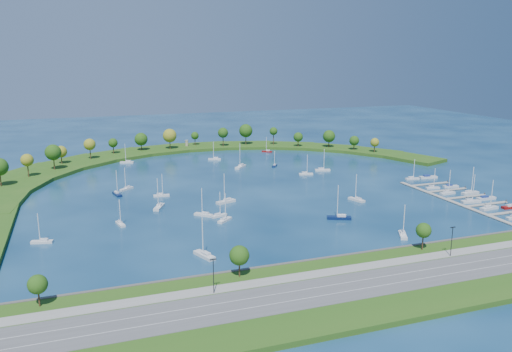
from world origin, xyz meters
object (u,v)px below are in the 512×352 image
object	(u,v)px
moored_boat_16	(357,199)
docked_boat_7	(470,192)
moored_boat_9	(127,188)
moored_boat_15	(225,219)
moored_boat_0	(159,206)
moored_boat_1	(127,162)
moored_boat_4	(226,201)
moored_boat_5	(241,166)
docked_boat_11	(428,177)
docked_boat_4	(471,201)
docked_boat_8	(433,187)
docked_boat_3	(511,206)
docked_boat_9	(450,186)
moored_boat_2	(267,151)
moored_boat_3	(322,169)
moored_boat_18	(219,215)
moored_boat_8	(120,223)
moored_boat_13	(275,165)
moored_boat_19	(215,159)
moored_boat_20	(42,241)
moored_boat_12	(117,193)
moored_boat_10	(339,217)
docked_boat_2	(489,207)
moored_boat_14	(204,214)
dock_system	(468,201)
moored_boat_11	(403,234)
moored_boat_7	(306,173)
docked_boat_6	(447,192)
docked_boat_5	(486,198)
docked_boat_10	(412,178)
moored_boat_17	(161,195)

from	to	relation	value
moored_boat_16	docked_boat_7	size ratio (longest dim) A/B	0.93
moored_boat_9	moored_boat_15	size ratio (longest dim) A/B	0.99
moored_boat_0	docked_boat_7	world-z (taller)	moored_boat_0
moored_boat_1	moored_boat_4	xyz separation A→B (m)	(33.55, -106.29, 0.05)
moored_boat_5	docked_boat_11	distance (m)	107.26
docked_boat_4	docked_boat_8	world-z (taller)	docked_boat_4
docked_boat_3	docked_boat_9	distance (m)	39.11
moored_boat_4	docked_boat_8	bearing A→B (deg)	155.18
moored_boat_2	docked_boat_3	size ratio (longest dim) A/B	0.82
docked_boat_7	moored_boat_3	bearing A→B (deg)	120.60
moored_boat_16	moored_boat_18	world-z (taller)	moored_boat_16
moored_boat_8	moored_boat_13	world-z (taller)	moored_boat_8
moored_boat_19	moored_boat_20	xyz separation A→B (m)	(-97.78, -125.27, -0.02)
moored_boat_12	docked_boat_8	world-z (taller)	moored_boat_12
moored_boat_0	moored_boat_10	xyz separation A→B (m)	(67.56, -40.34, 0.03)
moored_boat_0	docked_boat_11	xyz separation A→B (m)	(148.38, 7.42, -0.21)
moored_boat_12	moored_boat_13	distance (m)	102.56
moored_boat_2	docked_boat_4	xyz separation A→B (m)	(43.07, -149.49, 0.07)
moored_boat_2	moored_boat_18	world-z (taller)	moored_boat_18
moored_boat_3	moored_boat_18	distance (m)	102.92
moored_boat_4	docked_boat_2	world-z (taller)	moored_boat_4
moored_boat_8	moored_boat_14	distance (m)	34.19
moored_boat_20	dock_system	bearing A→B (deg)	-168.24
moored_boat_9	docked_boat_4	xyz separation A→B (m)	(146.20, -76.76, 0.05)
moored_boat_11	docked_boat_11	bearing A→B (deg)	165.03
moored_boat_5	docked_boat_9	world-z (taller)	moored_boat_5
moored_boat_7	moored_boat_18	size ratio (longest dim) A/B	1.09
moored_boat_9	moored_boat_12	bearing A→B (deg)	17.99
docked_boat_9	moored_boat_11	bearing A→B (deg)	-133.80
moored_boat_3	moored_boat_14	world-z (taller)	moored_boat_3
moored_boat_11	moored_boat_12	world-z (taller)	moored_boat_12
moored_boat_8	moored_boat_19	size ratio (longest dim) A/B	0.89
docked_boat_6	moored_boat_13	bearing A→B (deg)	117.71
docked_boat_4	moored_boat_4	bearing A→B (deg)	170.33
moored_boat_11	docked_boat_6	world-z (taller)	moored_boat_11
moored_boat_4	docked_boat_11	bearing A→B (deg)	165.23
moored_boat_3	docked_boat_3	size ratio (longest dim) A/B	1.00
docked_boat_9	docked_boat_11	distance (m)	20.44
moored_boat_9	moored_boat_12	world-z (taller)	moored_boat_12
docked_boat_5	docked_boat_10	size ratio (longest dim) A/B	0.84
dock_system	moored_boat_0	distance (m)	140.94
moored_boat_1	moored_boat_18	distance (m)	127.79
moored_boat_1	moored_boat_2	distance (m)	96.38
moored_boat_15	moored_boat_17	xyz separation A→B (m)	(-18.12, 46.39, -0.01)
moored_boat_10	moored_boat_15	xyz separation A→B (m)	(-45.30, 13.14, -0.09)
moored_boat_12	moored_boat_15	size ratio (longest dim) A/B	1.09
moored_boat_1	docked_boat_9	bearing A→B (deg)	162.29
moored_boat_10	moored_boat_19	world-z (taller)	moored_boat_10
moored_boat_4	docked_boat_10	bearing A→B (deg)	165.89
moored_boat_5	moored_boat_10	size ratio (longest dim) A/B	1.05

